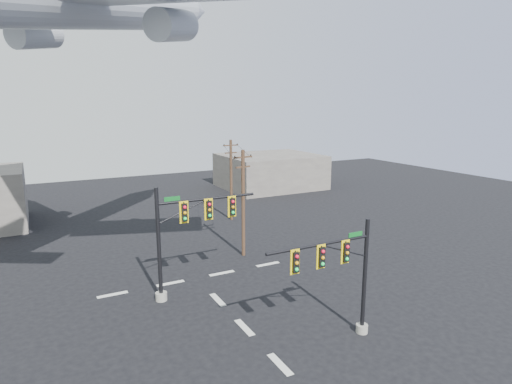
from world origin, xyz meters
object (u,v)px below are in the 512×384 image
airliner (100,3)px  signal_mast_near (343,275)px  signal_mast_far (185,235)px  utility_pole_a (243,201)px  utility_pole_b (231,179)px

airliner → signal_mast_near: bearing=-95.5°
signal_mast_near → airliner: 21.52m
signal_mast_far → airliner: 15.19m
signal_mast_near → utility_pole_a: (1.12, 14.37, 0.95)m
utility_pole_b → airliner: bearing=-141.0°
airliner → utility_pole_a: bearing=-32.1°
utility_pole_a → utility_pole_b: size_ratio=1.02×
utility_pole_a → airliner: 17.62m
signal_mast_far → signal_mast_near: bearing=-58.4°
signal_mast_far → airliner: airliner is taller
utility_pole_a → airliner: bearing=-179.4°
signal_mast_near → airliner: (-9.47, 12.32, 14.88)m
signal_mast_near → utility_pole_b: size_ratio=0.75×
signal_mast_far → utility_pole_b: (10.58, 16.02, 0.36)m
utility_pole_a → signal_mast_far: bearing=-152.9°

